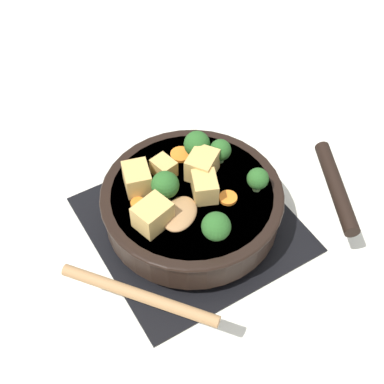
{
  "coord_description": "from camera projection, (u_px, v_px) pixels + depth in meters",
  "views": [
    {
      "loc": [
        0.45,
        -0.27,
        0.7
      ],
      "look_at": [
        0.0,
        0.0,
        0.08
      ],
      "focal_mm": 50.0,
      "sensor_mm": 36.0,
      "label": 1
    }
  ],
  "objects": [
    {
      "name": "ground_plane",
      "position": [
        192.0,
        225.0,
        0.87
      ],
      "size": [
        2.4,
        2.4,
        0.0
      ],
      "primitive_type": "plane",
      "color": "silver"
    },
    {
      "name": "front_burner_grate",
      "position": [
        192.0,
        220.0,
        0.87
      ],
      "size": [
        0.31,
        0.31,
        0.03
      ],
      "color": "black",
      "rests_on": "ground_plane"
    },
    {
      "name": "skillet_pan",
      "position": [
        194.0,
        202.0,
        0.83
      ],
      "size": [
        0.33,
        0.39,
        0.06
      ],
      "color": "black",
      "rests_on": "front_burner_grate"
    },
    {
      "name": "wooden_spoon",
      "position": [
        159.0,
        256.0,
        0.73
      ],
      "size": [
        0.22,
        0.23,
        0.02
      ],
      "color": "#A87A4C",
      "rests_on": "skillet_pan"
    },
    {
      "name": "tofu_cube_center_large",
      "position": [
        202.0,
        165.0,
        0.82
      ],
      "size": [
        0.06,
        0.06,
        0.04
      ],
      "primitive_type": "cube",
      "rotation": [
        0.0,
        0.0,
        5.32
      ],
      "color": "tan",
      "rests_on": "skillet_pan"
    },
    {
      "name": "tofu_cube_near_handle",
      "position": [
        153.0,
        215.0,
        0.76
      ],
      "size": [
        0.05,
        0.06,
        0.04
      ],
      "primitive_type": "cube",
      "rotation": [
        0.0,
        0.0,
        4.98
      ],
      "color": "tan",
      "rests_on": "skillet_pan"
    },
    {
      "name": "tofu_cube_east_chunk",
      "position": [
        137.0,
        178.0,
        0.8
      ],
      "size": [
        0.06,
        0.05,
        0.04
      ],
      "primitive_type": "cube",
      "rotation": [
        0.0,
        0.0,
        2.87
      ],
      "color": "tan",
      "rests_on": "skillet_pan"
    },
    {
      "name": "tofu_cube_west_chunk",
      "position": [
        164.0,
        168.0,
        0.83
      ],
      "size": [
        0.04,
        0.04,
        0.03
      ],
      "primitive_type": "cube",
      "rotation": [
        0.0,
        0.0,
        0.22
      ],
      "color": "tan",
      "rests_on": "skillet_pan"
    },
    {
      "name": "tofu_cube_back_piece",
      "position": [
        205.0,
        187.0,
        0.79
      ],
      "size": [
        0.05,
        0.05,
        0.04
      ],
      "primitive_type": "cube",
      "rotation": [
        0.0,
        0.0,
        2.75
      ],
      "color": "tan",
      "rests_on": "skillet_pan"
    },
    {
      "name": "broccoli_floret_near_spoon",
      "position": [
        258.0,
        179.0,
        0.8
      ],
      "size": [
        0.03,
        0.03,
        0.04
      ],
      "color": "#709956",
      "rests_on": "skillet_pan"
    },
    {
      "name": "broccoli_floret_center_top",
      "position": [
        197.0,
        144.0,
        0.84
      ],
      "size": [
        0.04,
        0.04,
        0.05
      ],
      "color": "#709956",
      "rests_on": "skillet_pan"
    },
    {
      "name": "broccoli_floret_east_rim",
      "position": [
        165.0,
        185.0,
        0.78
      ],
      "size": [
        0.04,
        0.04,
        0.05
      ],
      "color": "#709956",
      "rests_on": "skillet_pan"
    },
    {
      "name": "broccoli_floret_west_rim",
      "position": [
        220.0,
        150.0,
        0.84
      ],
      "size": [
        0.03,
        0.03,
        0.04
      ],
      "color": "#709956",
      "rests_on": "skillet_pan"
    },
    {
      "name": "broccoli_floret_north_edge",
      "position": [
        216.0,
        227.0,
        0.74
      ],
      "size": [
        0.04,
        0.04,
        0.05
      ],
      "color": "#709956",
      "rests_on": "skillet_pan"
    },
    {
      "name": "carrot_slice_orange_thin",
      "position": [
        138.0,
        203.0,
        0.79
      ],
      "size": [
        0.02,
        0.02,
        0.01
      ],
      "primitive_type": "cylinder",
      "color": "orange",
      "rests_on": "skillet_pan"
    },
    {
      "name": "carrot_slice_near_center",
      "position": [
        181.0,
        154.0,
        0.86
      ],
      "size": [
        0.03,
        0.03,
        0.01
      ],
      "primitive_type": "cylinder",
      "color": "orange",
      "rests_on": "skillet_pan"
    },
    {
      "name": "carrot_slice_edge_slice",
      "position": [
        228.0,
        198.0,
        0.8
      ],
      "size": [
        0.03,
        0.03,
        0.01
      ],
      "primitive_type": "cylinder",
      "color": "orange",
      "rests_on": "skillet_pan"
    }
  ]
}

